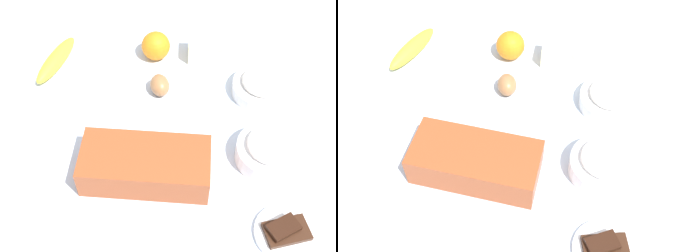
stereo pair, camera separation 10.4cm
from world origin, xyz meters
TOP-DOWN VIEW (x-y plane):
  - ground_plane at (0.00, 0.00)m, footprint 2.40×2.40m
  - loaf_pan at (0.06, 0.10)m, footprint 0.30×0.19m
  - flour_bowl at (-0.26, -0.11)m, footprint 0.15×0.15m
  - sugar_bowl at (-0.22, 0.10)m, footprint 0.15×0.15m
  - banana at (0.27, -0.29)m, footprint 0.13×0.19m
  - orange_fruit at (-0.01, -0.28)m, footprint 0.08×0.08m
  - butter_block at (-0.14, -0.26)m, footprint 0.10×0.08m
  - egg_near_butter at (0.00, -0.15)m, footprint 0.05×0.07m
  - chocolate_plate at (-0.20, 0.28)m, footprint 0.13×0.13m

SIDE VIEW (x-z plane):
  - ground_plane at x=0.00m, z-range -0.02..0.00m
  - chocolate_plate at x=-0.20m, z-range -0.01..0.03m
  - banana at x=0.27m, z-range 0.00..0.04m
  - egg_near_butter at x=0.00m, z-range 0.00..0.05m
  - flour_bowl at x=-0.26m, z-range 0.00..0.06m
  - butter_block at x=-0.14m, z-range 0.00..0.06m
  - sugar_bowl at x=-0.22m, z-range 0.00..0.07m
  - orange_fruit at x=-0.01m, z-range 0.00..0.08m
  - loaf_pan at x=0.06m, z-range 0.00..0.08m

